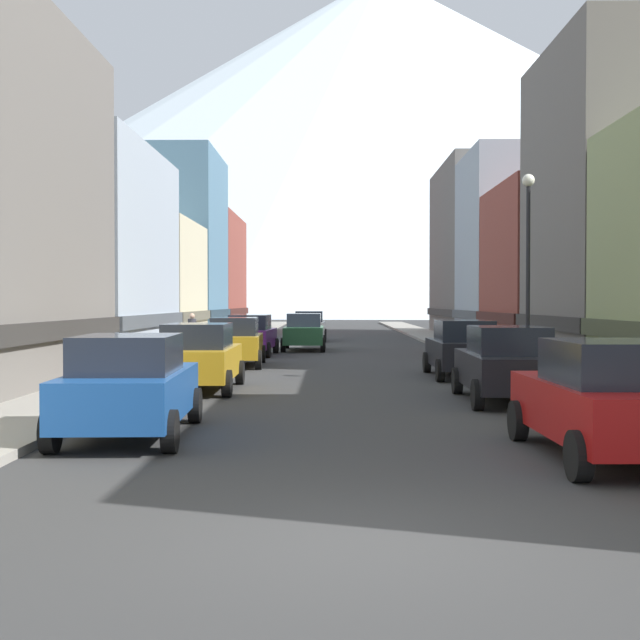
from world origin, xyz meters
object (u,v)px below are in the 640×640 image
at_px(pedestrian_0, 192,335).
at_px(car_left_1, 199,357).
at_px(car_left_0, 130,385).
at_px(car_right_1, 506,364).
at_px(car_left_2, 235,342).
at_px(car_right_2, 463,348).
at_px(car_left_3, 251,335).
at_px(streetlamp_right, 528,245).
at_px(car_right_0, 607,399).
at_px(car_driving_0, 304,332).
at_px(car_driving_1, 309,326).

bearing_deg(pedestrian_0, car_left_1, -80.00).
relative_size(car_left_0, car_right_1, 1.01).
height_order(car_left_2, car_right_2, same).
bearing_deg(car_right_1, pedestrian_0, 121.61).
relative_size(car_left_3, streetlamp_right, 0.76).
relative_size(car_right_0, car_driving_0, 1.01).
bearing_deg(car_right_0, car_driving_0, 100.79).
bearing_deg(car_left_3, car_left_2, -89.95).
bearing_deg(car_left_1, car_right_0, -51.81).
distance_m(car_left_0, car_left_2, 16.20).
distance_m(car_right_1, car_driving_0, 21.81).
relative_size(car_left_1, car_right_2, 1.00).
xyz_separation_m(car_left_3, streetlamp_right, (9.15, -12.46, 3.09)).
bearing_deg(car_left_0, car_left_3, 90.01).
relative_size(car_left_2, car_driving_0, 1.02).
bearing_deg(car_right_2, car_left_2, 149.81).
bearing_deg(car_left_3, car_right_2, -54.10).
distance_m(car_right_0, car_right_2, 13.75).
bearing_deg(car_right_1, car_left_1, 162.21).
distance_m(car_left_3, pedestrian_0, 2.55).
distance_m(car_left_1, car_driving_0, 18.82).
bearing_deg(car_right_2, car_left_3, 125.90).
height_order(car_right_0, car_driving_0, same).
bearing_deg(streetlamp_right, pedestrian_0, 134.61).
height_order(car_left_2, pedestrian_0, pedestrian_0).
bearing_deg(car_driving_0, car_right_1, -75.67).
xyz_separation_m(car_left_1, car_right_0, (7.60, -9.66, 0.00)).
bearing_deg(car_right_0, car_left_2, 112.69).
xyz_separation_m(car_left_1, car_right_1, (7.60, -2.44, 0.00)).
bearing_deg(car_driving_0, car_left_1, -96.71).
bearing_deg(car_right_2, car_right_1, -90.01).
xyz_separation_m(car_left_2, pedestrian_0, (-2.45, 5.38, 0.04)).
xyz_separation_m(car_right_0, streetlamp_right, (1.55, 11.79, 3.09)).
xyz_separation_m(car_left_0, car_driving_1, (2.20, 36.24, 0.00)).
bearing_deg(car_left_0, car_driving_1, 86.53).
xyz_separation_m(car_driving_1, streetlamp_right, (6.95, -26.42, 3.09)).
bearing_deg(car_right_1, car_right_0, -89.98).
height_order(car_right_2, car_driving_1, same).
bearing_deg(car_driving_0, car_driving_1, 90.00).
distance_m(car_left_0, streetlamp_right, 13.77).
bearing_deg(car_right_2, car_right_0, -90.00).
bearing_deg(car_left_3, car_right_1, -65.95).
xyz_separation_m(car_left_2, car_driving_0, (2.20, 10.18, 0.00)).
relative_size(car_left_1, car_left_3, 0.99).
height_order(car_driving_1, streetlamp_right, streetlamp_right).
distance_m(car_left_3, car_right_0, 25.42).
bearing_deg(car_left_2, car_right_0, -67.31).
distance_m(car_driving_0, car_driving_1, 9.86).
bearing_deg(car_left_1, car_driving_1, 85.59).
bearing_deg(streetlamp_right, car_right_0, -97.48).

